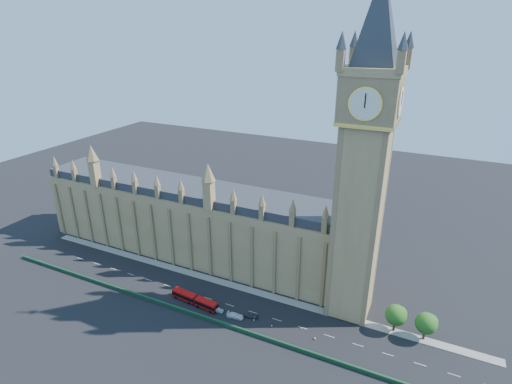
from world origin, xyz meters
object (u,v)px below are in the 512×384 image
at_px(red_bus, 195,300).
at_px(car_silver, 217,310).
at_px(car_grey, 251,315).
at_px(car_white, 235,316).

bearing_deg(red_bus, car_silver, 3.51).
distance_m(car_grey, car_white, 4.78).
distance_m(car_silver, car_white, 6.30).
height_order(car_grey, car_white, car_white).
bearing_deg(car_white, car_silver, 82.17).
bearing_deg(car_white, car_grey, -68.61).
xyz_separation_m(red_bus, car_silver, (8.33, -0.29, -0.84)).
height_order(red_bus, car_white, red_bus).
bearing_deg(car_grey, red_bus, 87.88).
distance_m(car_grey, car_silver, 10.73).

